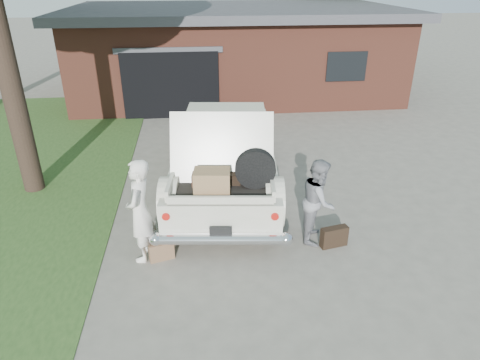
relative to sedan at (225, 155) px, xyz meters
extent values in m
plane|color=gray|center=(0.12, -2.45, -0.84)|extent=(90.00, 90.00, 0.00)
cube|color=brown|center=(1.12, 9.05, 0.66)|extent=(12.00, 7.00, 3.00)
cube|color=#4C4C51|center=(1.12, 9.05, 2.31)|extent=(12.80, 7.80, 0.30)
cube|color=black|center=(-1.38, 5.60, 0.26)|extent=(3.20, 0.30, 2.20)
cube|color=#4C4C51|center=(-1.38, 5.53, 1.41)|extent=(3.50, 0.12, 0.18)
cube|color=black|center=(4.62, 5.53, 0.76)|extent=(1.40, 0.08, 1.00)
cylinder|color=#38281E|center=(-4.41, 0.44, 1.96)|extent=(0.44, 0.44, 5.60)
cylinder|color=#38281E|center=(7.10, 13.95, 1.58)|extent=(0.44, 0.44, 4.84)
cube|color=silver|center=(0.00, 0.05, -0.14)|extent=(2.70, 5.75, 0.72)
cube|color=beige|center=(0.04, 0.38, 0.49)|extent=(2.06, 2.41, 0.58)
cube|color=black|center=(0.15, 1.43, 0.47)|extent=(1.72, 0.28, 0.49)
cube|color=black|center=(-0.08, -0.67, 0.47)|extent=(1.72, 0.28, 0.49)
cylinder|color=black|center=(-1.17, -1.72, -0.47)|extent=(0.32, 0.76, 0.73)
cylinder|color=black|center=(0.77, -1.93, -0.47)|extent=(0.32, 0.76, 0.73)
cylinder|color=black|center=(-0.76, 2.03, -0.47)|extent=(0.32, 0.76, 0.73)
cylinder|color=black|center=(1.18, 1.82, -0.47)|extent=(0.32, 0.76, 0.73)
cylinder|color=silver|center=(-0.31, -2.77, -0.39)|extent=(2.28, 0.45, 0.20)
cylinder|color=#A5140F|center=(-1.20, -2.59, 0.03)|extent=(0.14, 0.12, 0.13)
cylinder|color=#A5140F|center=(0.61, -2.79, 0.03)|extent=(0.14, 0.12, 0.13)
cube|color=black|center=(-0.31, -2.79, -0.23)|extent=(0.38, 0.06, 0.19)
cube|color=black|center=(-0.23, -2.05, 0.24)|extent=(1.84, 1.40, 0.04)
cube|color=silver|center=(-1.11, -1.95, 0.35)|extent=(0.20, 1.22, 0.20)
cube|color=silver|center=(0.66, -2.15, 0.35)|extent=(0.20, 1.22, 0.20)
cube|color=silver|center=(-0.29, -2.65, 0.31)|extent=(1.77, 0.26, 0.13)
cube|color=silver|center=(-0.19, -1.68, 0.85)|extent=(1.91, 0.73, 1.20)
cube|color=#40251B|center=(-0.41, -1.90, 0.37)|extent=(0.69, 0.49, 0.21)
cube|color=#9A754E|center=(-0.41, -2.30, 0.47)|extent=(0.66, 0.47, 0.43)
cube|color=black|center=(-0.18, -1.85, 0.36)|extent=(0.67, 0.48, 0.20)
cylinder|color=black|center=(0.36, -2.17, 0.62)|extent=(0.73, 0.25, 0.71)
imported|color=white|center=(-1.64, -2.49, 0.09)|extent=(0.55, 0.74, 1.85)
imported|color=gray|center=(1.52, -2.24, -0.04)|extent=(0.83, 0.93, 1.60)
cube|color=#855F43|center=(-1.34, -2.61, -0.67)|extent=(0.45, 0.26, 0.33)
cube|color=black|center=(1.77, -2.55, -0.64)|extent=(0.52, 0.26, 0.39)
camera|label=1|loc=(-0.66, -8.85, 3.72)|focal=32.00mm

